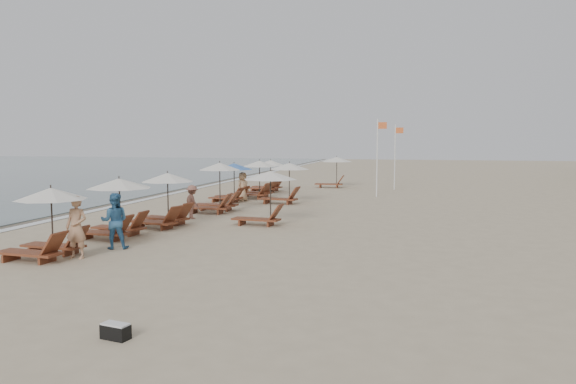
% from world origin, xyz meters
% --- Properties ---
extents(ground, '(160.00, 160.00, 0.00)m').
position_xyz_m(ground, '(0.00, 0.00, 0.00)').
color(ground, tan).
rests_on(ground, ground).
extents(wet_sand_band, '(3.20, 140.00, 0.01)m').
position_xyz_m(wet_sand_band, '(-12.50, 10.00, 0.00)').
color(wet_sand_band, '#6B5E4C').
rests_on(wet_sand_band, ground).
extents(foam_line, '(0.50, 140.00, 0.02)m').
position_xyz_m(foam_line, '(-11.20, 10.00, 0.01)').
color(foam_line, white).
rests_on(foam_line, ground).
extents(lounger_station_0, '(2.53, 2.09, 2.11)m').
position_xyz_m(lounger_station_0, '(-6.36, -2.88, 1.00)').
color(lounger_station_0, brown).
rests_on(lounger_station_0, ground).
extents(lounger_station_1, '(2.65, 2.31, 2.14)m').
position_xyz_m(lounger_station_1, '(-6.22, 0.72, 1.07)').
color(lounger_station_1, brown).
rests_on(lounger_station_1, ground).
extents(lounger_station_2, '(2.62, 2.35, 2.18)m').
position_xyz_m(lounger_station_2, '(-5.68, 3.43, 1.01)').
color(lounger_station_2, brown).
rests_on(lounger_station_2, ground).
extents(lounger_station_3, '(2.62, 2.05, 2.40)m').
position_xyz_m(lounger_station_3, '(-5.28, 8.19, 1.02)').
color(lounger_station_3, brown).
rests_on(lounger_station_3, ground).
extents(lounger_station_4, '(2.49, 2.15, 2.17)m').
position_xyz_m(lounger_station_4, '(-6.01, 12.68, 1.10)').
color(lounger_station_4, brown).
rests_on(lounger_station_4, ground).
extents(lounger_station_5, '(2.64, 2.21, 2.24)m').
position_xyz_m(lounger_station_5, '(-5.24, 14.91, 1.02)').
color(lounger_station_5, brown).
rests_on(lounger_station_5, ground).
extents(lounger_station_6, '(2.56, 2.18, 2.12)m').
position_xyz_m(lounger_station_6, '(-5.64, 18.91, 0.96)').
color(lounger_station_6, brown).
rests_on(lounger_station_6, ground).
extents(inland_station_0, '(2.71, 2.24, 2.22)m').
position_xyz_m(inland_station_0, '(-1.80, 4.84, 1.37)').
color(inland_station_0, brown).
rests_on(inland_station_0, ground).
extents(inland_station_1, '(2.82, 2.24, 2.22)m').
position_xyz_m(inland_station_1, '(-2.84, 12.41, 1.31)').
color(inland_station_1, brown).
rests_on(inland_station_1, ground).
extents(inland_station_2, '(2.71, 2.24, 2.22)m').
position_xyz_m(inland_station_2, '(-1.79, 23.12, 1.35)').
color(inland_station_2, brown).
rests_on(inland_station_2, ground).
extents(beachgoer_near, '(0.69, 0.46, 1.86)m').
position_xyz_m(beachgoer_near, '(-5.44, -2.67, 0.93)').
color(beachgoer_near, tan).
rests_on(beachgoer_near, ground).
extents(beachgoer_mid_a, '(1.07, 0.96, 1.81)m').
position_xyz_m(beachgoer_mid_a, '(-5.13, -1.09, 0.90)').
color(beachgoer_mid_a, '#306390').
rests_on(beachgoer_mid_a, ground).
extents(beachgoer_mid_b, '(1.10, 1.04, 1.50)m').
position_xyz_m(beachgoer_mid_b, '(-5.42, 5.87, 0.75)').
color(beachgoer_mid_b, brown).
rests_on(beachgoer_mid_b, ground).
extents(beachgoer_far_b, '(0.83, 0.96, 1.66)m').
position_xyz_m(beachgoer_far_b, '(-5.42, 13.05, 0.83)').
color(beachgoer_far_b, tan).
rests_on(beachgoer_far_b, ground).
extents(duffel_bag, '(0.55, 0.35, 0.29)m').
position_xyz_m(duffel_bag, '(-0.76, -8.47, 0.14)').
color(duffel_bag, black).
rests_on(duffel_bag, ground).
extents(flag_pole_near, '(0.59, 0.08, 4.74)m').
position_xyz_m(flag_pole_near, '(1.84, 17.27, 2.62)').
color(flag_pole_near, silver).
rests_on(flag_pole_near, ground).
extents(flag_pole_far, '(0.60, 0.08, 4.52)m').
position_xyz_m(flag_pole_far, '(2.65, 22.55, 2.50)').
color(flag_pole_far, silver).
rests_on(flag_pole_far, ground).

